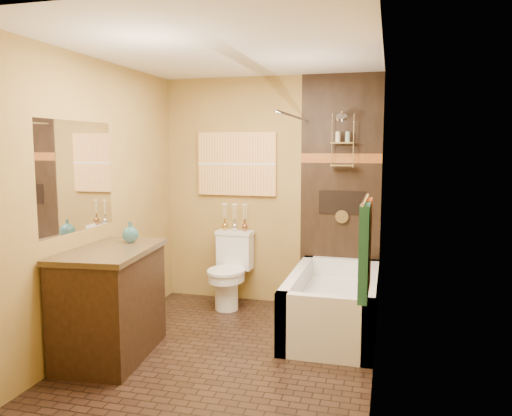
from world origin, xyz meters
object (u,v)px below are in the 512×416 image
(bathtub, at_px, (333,308))
(vanity, at_px, (110,302))
(toilet, at_px, (230,270))
(sunset_painting, at_px, (237,164))

(bathtub, height_order, vanity, vanity)
(bathtub, xyz_separation_m, vanity, (-1.72, -1.05, 0.24))
(toilet, bearing_deg, vanity, -106.63)
(toilet, distance_m, vanity, 1.61)
(sunset_painting, height_order, toilet, sunset_painting)
(sunset_painting, relative_size, vanity, 0.82)
(bathtub, bearing_deg, toilet, 158.68)
(toilet, xyz_separation_m, vanity, (-0.55, -1.51, 0.05))
(sunset_painting, bearing_deg, vanity, -107.21)
(toilet, relative_size, vanity, 0.74)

